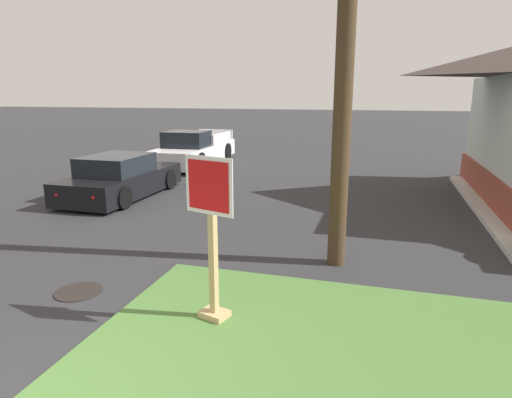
# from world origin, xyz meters

# --- Properties ---
(grass_corner_patch) EXTENTS (5.57, 5.35, 0.08)m
(grass_corner_patch) POSITION_xyz_m (2.51, 1.23, 0.04)
(grass_corner_patch) COLOR #477033
(grass_corner_patch) RESTS_ON ground
(stop_sign) EXTENTS (0.70, 0.37, 2.16)m
(stop_sign) POSITION_xyz_m (1.03, 2.33, 1.13)
(stop_sign) COLOR tan
(stop_sign) RESTS_ON grass_corner_patch
(manhole_cover) EXTENTS (0.70, 0.70, 0.02)m
(manhole_cover) POSITION_xyz_m (-1.32, 2.61, 0.01)
(manhole_cover) COLOR black
(manhole_cover) RESTS_ON ground
(parked_sedan_black) EXTENTS (1.94, 4.28, 1.25)m
(parked_sedan_black) POSITION_xyz_m (-4.29, 8.42, 0.54)
(parked_sedan_black) COLOR black
(parked_sedan_black) RESTS_ON ground
(pickup_truck_white) EXTENTS (2.16, 5.61, 1.48)m
(pickup_truck_white) POSITION_xyz_m (-4.67, 14.48, 0.62)
(pickup_truck_white) COLOR silver
(pickup_truck_white) RESTS_ON ground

